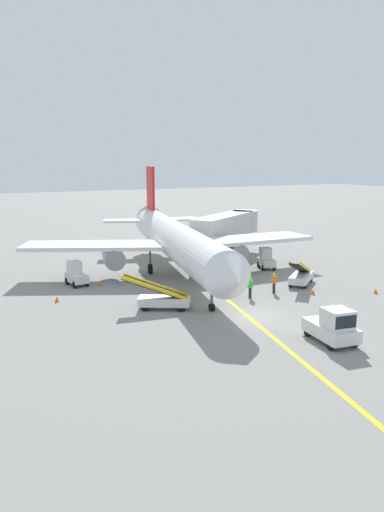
# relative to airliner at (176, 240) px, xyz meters

# --- Properties ---
(ground_plane) EXTENTS (300.00, 300.00, 0.00)m
(ground_plane) POSITION_rel_airliner_xyz_m (-0.85, -14.36, -3.42)
(ground_plane) COLOR gray
(taxi_line_yellow) EXTENTS (19.21, 77.80, 0.01)m
(taxi_line_yellow) POSITION_rel_airliner_xyz_m (-0.13, -9.36, -3.41)
(taxi_line_yellow) COLOR yellow
(taxi_line_yellow) RESTS_ON ground
(airliner) EXTENTS (27.93, 34.95, 10.10)m
(airliner) POSITION_rel_airliner_xyz_m (0.00, 0.00, 0.00)
(airliner) COLOR white
(airliner) RESTS_ON ground
(jet_bridge) EXTENTS (12.01, 9.25, 4.85)m
(jet_bridge) POSITION_rel_airliner_xyz_m (9.93, 6.30, 0.12)
(jet_bridge) COLOR beige
(jet_bridge) RESTS_ON ground
(pushback_tug) EXTENTS (2.42, 3.85, 2.20)m
(pushback_tug) POSITION_rel_airliner_xyz_m (0.28, -20.80, -2.42)
(pushback_tug) COLOR silver
(pushback_tug) RESTS_ON ground
(baggage_tug_near_wing) EXTENTS (2.00, 2.69, 2.10)m
(baggage_tug_near_wing) POSITION_rel_airliner_xyz_m (9.57, -1.27, -2.49)
(baggage_tug_near_wing) COLOR silver
(baggage_tug_near_wing) RESTS_ON ground
(baggage_tug_by_cargo_door) EXTENTS (1.61, 2.55, 2.10)m
(baggage_tug_by_cargo_door) POSITION_rel_airliner_xyz_m (-9.37, 0.81, -2.49)
(baggage_tug_by_cargo_door) COLOR silver
(baggage_tug_by_cargo_door) RESTS_ON ground
(belt_loader_forward_hold) EXTENTS (4.93, 3.65, 2.59)m
(belt_loader_forward_hold) POSITION_rel_airliner_xyz_m (-5.78, -9.51, -2.64)
(belt_loader_forward_hold) COLOR silver
(belt_loader_forward_hold) RESTS_ON ground
(belt_loader_aft_hold) EXTENTS (4.68, 4.10, 2.59)m
(belt_loader_aft_hold) POSITION_rel_airliner_xyz_m (8.17, -8.36, -2.64)
(belt_loader_aft_hold) COLOR silver
(belt_loader_aft_hold) RESTS_ON ground
(ground_crew_marshaller) EXTENTS (0.36, 0.24, 1.70)m
(ground_crew_marshaller) POSITION_rel_airliner_xyz_m (4.29, -9.64, -2.51)
(ground_crew_marshaller) COLOR #26262D
(ground_crew_marshaller) RESTS_ON ground
(ground_crew_wing_walker) EXTENTS (0.36, 0.24, 1.70)m
(ground_crew_wing_walker) POSITION_rel_airliner_xyz_m (1.67, -10.01, -2.51)
(ground_crew_wing_walker) COLOR #26262D
(ground_crew_wing_walker) RESTS_ON ground
(safety_cone_nose_left) EXTENTS (0.36, 0.36, 0.44)m
(safety_cone_nose_left) POSITION_rel_airliner_xyz_m (-12.22, -3.92, -3.20)
(safety_cone_nose_left) COLOR orange
(safety_cone_nose_left) RESTS_ON ground
(safety_cone_nose_right) EXTENTS (0.36, 0.36, 0.44)m
(safety_cone_nose_right) POSITION_rel_airliner_xyz_m (6.93, 4.26, -3.20)
(safety_cone_nose_right) COLOR orange
(safety_cone_nose_right) RESTS_ON ground
(safety_cone_wingtip_left) EXTENTS (0.36, 0.36, 0.44)m
(safety_cone_wingtip_left) POSITION_rel_airliner_xyz_m (-7.63, -0.46, -3.20)
(safety_cone_wingtip_left) COLOR orange
(safety_cone_wingtip_left) RESTS_ON ground
(safety_cone_wingtip_right) EXTENTS (0.36, 0.36, 0.44)m
(safety_cone_wingtip_right) POSITION_rel_airliner_xyz_m (6.84, -11.52, -3.20)
(safety_cone_wingtip_right) COLOR orange
(safety_cone_wingtip_right) RESTS_ON ground
(safety_cone_tail_area) EXTENTS (0.36, 0.36, 0.44)m
(safety_cone_tail_area) POSITION_rel_airliner_xyz_m (11.64, -13.69, -3.20)
(safety_cone_tail_area) COLOR orange
(safety_cone_tail_area) RESTS_ON ground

